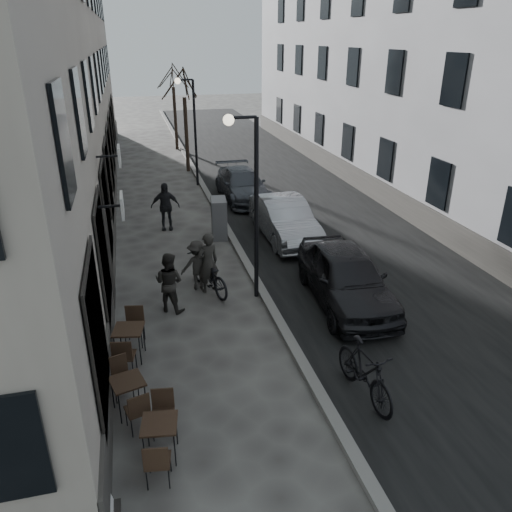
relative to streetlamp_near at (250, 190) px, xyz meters
name	(u,v)px	position (x,y,z in m)	size (l,w,h in m)	color
ground	(338,450)	(0.17, -6.00, -3.16)	(120.00, 120.00, 0.00)	#3D3B38
road	(283,191)	(4.02, 10.00, -3.16)	(7.30, 60.00, 0.00)	black
kerb	(208,195)	(0.37, 10.00, -3.10)	(0.25, 60.00, 0.12)	slate
building_left	(37,3)	(-5.83, 10.50, 4.84)	(4.00, 35.00, 16.00)	gray
building_right	(403,8)	(9.67, 10.50, 4.84)	(4.00, 35.00, 16.00)	slate
streetlamp_near	(250,190)	(0.00, 0.00, 0.00)	(0.90, 0.28, 5.09)	black
streetlamp_far	(191,121)	(0.00, 12.00, 0.00)	(0.90, 0.28, 5.09)	black
tree_near	(184,82)	(0.07, 15.00, 1.50)	(2.40, 2.40, 5.70)	black
tree_far	(173,74)	(0.07, 21.00, 1.50)	(2.40, 2.40, 5.70)	black
bistro_set_a	(160,436)	(-2.90, -5.37, -2.70)	(0.70, 1.54, 0.89)	black
bistro_set_b	(129,393)	(-3.42, -4.06, -2.71)	(0.80, 1.54, 0.88)	black
bistro_set_c	(130,340)	(-3.37, -2.23, -2.68)	(0.77, 1.65, 0.94)	black
sign_board	(102,499)	(-3.84, -6.47, -2.70)	(0.39, 0.67, 1.14)	black
utility_cabinet	(219,218)	(-0.03, 4.80, -2.43)	(0.54, 0.97, 1.46)	#58585A
bicycle	(208,274)	(-1.09, 0.65, -2.61)	(0.73, 2.08, 1.09)	black
cyclist_rider	(208,263)	(-1.09, 0.65, -2.27)	(0.65, 0.43, 1.79)	#282623
pedestrian_near	(169,282)	(-2.27, -0.20, -2.33)	(0.81, 0.63, 1.67)	black
pedestrian_mid	(198,265)	(-1.36, 0.87, -2.41)	(0.97, 0.56, 1.51)	#2A2825
pedestrian_far	(165,206)	(-1.86, 6.09, -2.24)	(1.08, 0.45, 1.83)	black
car_near	(346,276)	(2.47, -0.93, -2.37)	(1.86, 4.61, 1.57)	black
car_mid	(284,219)	(2.26, 4.12, -2.42)	(1.57, 4.49, 1.48)	#9EA1A7
car_far	(243,185)	(1.84, 9.17, -2.49)	(1.87, 4.61, 1.34)	#3D4048
moped	(365,372)	(1.23, -4.76, -2.55)	(0.58, 2.05, 1.23)	black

